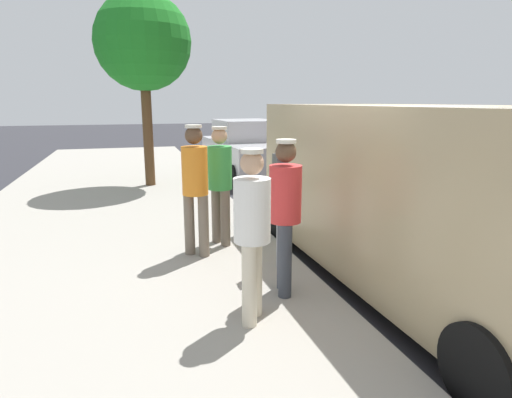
{
  "coord_description": "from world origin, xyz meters",
  "views": [
    {
      "loc": [
        3.09,
        4.41,
        2.2
      ],
      "look_at": [
        1.65,
        -0.47,
        1.05
      ],
      "focal_mm": 30.56,
      "sensor_mm": 36.0,
      "label": 1
    }
  ],
  "objects_px": {
    "pedestrian_in_orange": "(195,182)",
    "pedestrian_in_white": "(252,226)",
    "pedestrian_in_red": "(285,208)",
    "street_tree": "(143,43)",
    "pedestrian_in_green": "(220,178)",
    "parked_van": "(419,192)",
    "parking_meter_near": "(280,187)",
    "parked_sedan_behind": "(247,151)"
  },
  "relations": [
    {
      "from": "pedestrian_in_orange",
      "to": "pedestrian_in_white",
      "type": "relative_size",
      "value": 1.07
    },
    {
      "from": "pedestrian_in_red",
      "to": "street_tree",
      "type": "bearing_deg",
      "value": -81.27
    },
    {
      "from": "pedestrian_in_green",
      "to": "parked_van",
      "type": "relative_size",
      "value": 0.33
    },
    {
      "from": "pedestrian_in_green",
      "to": "street_tree",
      "type": "bearing_deg",
      "value": -81.63
    },
    {
      "from": "parking_meter_near",
      "to": "parked_van",
      "type": "distance_m",
      "value": 1.63
    },
    {
      "from": "pedestrian_in_white",
      "to": "parked_van",
      "type": "xyz_separation_m",
      "value": [
        -2.19,
        -0.56,
        0.07
      ]
    },
    {
      "from": "pedestrian_in_orange",
      "to": "parked_van",
      "type": "bearing_deg",
      "value": 150.13
    },
    {
      "from": "pedestrian_in_white",
      "to": "parked_van",
      "type": "bearing_deg",
      "value": -165.73
    },
    {
      "from": "pedestrian_in_white",
      "to": "pedestrian_in_green",
      "type": "bearing_deg",
      "value": -94.66
    },
    {
      "from": "pedestrian_in_white",
      "to": "pedestrian_in_green",
      "type": "height_order",
      "value": "pedestrian_in_green"
    },
    {
      "from": "pedestrian_in_orange",
      "to": "street_tree",
      "type": "distance_m",
      "value": 5.89
    },
    {
      "from": "parking_meter_near",
      "to": "pedestrian_in_green",
      "type": "distance_m",
      "value": 1.23
    },
    {
      "from": "pedestrian_in_green",
      "to": "street_tree",
      "type": "relative_size",
      "value": 0.38
    },
    {
      "from": "parked_van",
      "to": "pedestrian_in_orange",
      "type": "bearing_deg",
      "value": -29.87
    },
    {
      "from": "pedestrian_in_red",
      "to": "parked_van",
      "type": "relative_size",
      "value": 0.32
    },
    {
      "from": "parked_van",
      "to": "parked_sedan_behind",
      "type": "bearing_deg",
      "value": -91.24
    },
    {
      "from": "pedestrian_in_white",
      "to": "parked_van",
      "type": "height_order",
      "value": "parked_van"
    },
    {
      "from": "pedestrian_in_orange",
      "to": "parked_sedan_behind",
      "type": "height_order",
      "value": "pedestrian_in_orange"
    },
    {
      "from": "pedestrian_in_red",
      "to": "pedestrian_in_orange",
      "type": "bearing_deg",
      "value": -63.41
    },
    {
      "from": "parked_sedan_behind",
      "to": "parking_meter_near",
      "type": "bearing_deg",
      "value": 77.57
    },
    {
      "from": "pedestrian_in_orange",
      "to": "parked_sedan_behind",
      "type": "bearing_deg",
      "value": -110.68
    },
    {
      "from": "parked_van",
      "to": "pedestrian_in_green",
      "type": "bearing_deg",
      "value": -41.41
    },
    {
      "from": "pedestrian_in_red",
      "to": "parked_van",
      "type": "bearing_deg",
      "value": -177.92
    },
    {
      "from": "parking_meter_near",
      "to": "pedestrian_in_white",
      "type": "distance_m",
      "value": 1.39
    },
    {
      "from": "parking_meter_near",
      "to": "pedestrian_in_orange",
      "type": "xyz_separation_m",
      "value": [
        0.92,
        -0.74,
        -0.02
      ]
    },
    {
      "from": "street_tree",
      "to": "parked_van",
      "type": "bearing_deg",
      "value": 112.02
    },
    {
      "from": "pedestrian_in_orange",
      "to": "parked_van",
      "type": "relative_size",
      "value": 0.33
    },
    {
      "from": "street_tree",
      "to": "pedestrian_in_white",
      "type": "bearing_deg",
      "value": 94.27
    },
    {
      "from": "parking_meter_near",
      "to": "parked_sedan_behind",
      "type": "relative_size",
      "value": 0.34
    },
    {
      "from": "parking_meter_near",
      "to": "pedestrian_in_red",
      "type": "distance_m",
      "value": 0.74
    },
    {
      "from": "pedestrian_in_green",
      "to": "street_tree",
      "type": "distance_m",
      "value": 5.6
    },
    {
      "from": "parking_meter_near",
      "to": "parked_van",
      "type": "bearing_deg",
      "value": 156.65
    },
    {
      "from": "pedestrian_in_white",
      "to": "pedestrian_in_green",
      "type": "distance_m",
      "value": 2.33
    },
    {
      "from": "pedestrian_in_white",
      "to": "pedestrian_in_green",
      "type": "relative_size",
      "value": 0.96
    },
    {
      "from": "pedestrian_in_orange",
      "to": "pedestrian_in_white",
      "type": "distance_m",
      "value": 1.96
    },
    {
      "from": "parking_meter_near",
      "to": "pedestrian_in_green",
      "type": "height_order",
      "value": "pedestrian_in_green"
    },
    {
      "from": "parking_meter_near",
      "to": "pedestrian_in_orange",
      "type": "bearing_deg",
      "value": -38.94
    },
    {
      "from": "parking_meter_near",
      "to": "parked_van",
      "type": "relative_size",
      "value": 0.29
    },
    {
      "from": "pedestrian_in_white",
      "to": "parked_van",
      "type": "distance_m",
      "value": 2.26
    },
    {
      "from": "pedestrian_in_green",
      "to": "pedestrian_in_orange",
      "type": "bearing_deg",
      "value": 42.51
    },
    {
      "from": "parking_meter_near",
      "to": "parked_van",
      "type": "height_order",
      "value": "parked_van"
    },
    {
      "from": "parking_meter_near",
      "to": "parked_sedan_behind",
      "type": "distance_m",
      "value": 7.81
    }
  ]
}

